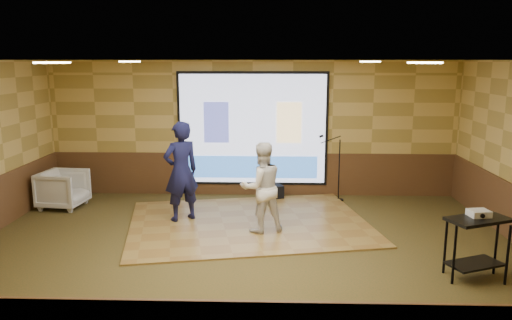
{
  "coord_description": "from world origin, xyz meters",
  "views": [
    {
      "loc": [
        0.42,
        -7.47,
        3.0
      ],
      "look_at": [
        0.15,
        0.98,
        1.3
      ],
      "focal_mm": 35.0,
      "sensor_mm": 36.0,
      "label": 1
    }
  ],
  "objects_px": {
    "av_table": "(477,237)",
    "duffel_bag": "(271,192)",
    "dance_floor": "(249,223)",
    "projector_screen": "(253,130)",
    "player_right": "(262,187)",
    "player_left": "(181,171)",
    "projector": "(479,213)",
    "banquet_chair": "(63,189)",
    "mic_stand": "(336,178)"
  },
  "relations": [
    {
      "from": "player_left",
      "to": "player_right",
      "type": "xyz_separation_m",
      "value": [
        1.51,
        -0.59,
        -0.14
      ]
    },
    {
      "from": "player_left",
      "to": "mic_stand",
      "type": "height_order",
      "value": "player_left"
    },
    {
      "from": "player_left",
      "to": "player_right",
      "type": "height_order",
      "value": "player_left"
    },
    {
      "from": "dance_floor",
      "to": "projector_screen",
      "type": "bearing_deg",
      "value": 90.19
    },
    {
      "from": "av_table",
      "to": "duffel_bag",
      "type": "bearing_deg",
      "value": 125.54
    },
    {
      "from": "projector_screen",
      "to": "dance_floor",
      "type": "xyz_separation_m",
      "value": [
        0.01,
        -2.02,
        -1.46
      ]
    },
    {
      "from": "player_left",
      "to": "mic_stand",
      "type": "distance_m",
      "value": 3.48
    },
    {
      "from": "projector_screen",
      "to": "banquet_chair",
      "type": "distance_m",
      "value": 4.16
    },
    {
      "from": "player_left",
      "to": "banquet_chair",
      "type": "xyz_separation_m",
      "value": [
        -2.61,
        0.82,
        -0.58
      ]
    },
    {
      "from": "projector_screen",
      "to": "duffel_bag",
      "type": "bearing_deg",
      "value": -39.07
    },
    {
      "from": "player_left",
      "to": "duffel_bag",
      "type": "xyz_separation_m",
      "value": [
        1.68,
        1.58,
        -0.81
      ]
    },
    {
      "from": "projector",
      "to": "duffel_bag",
      "type": "bearing_deg",
      "value": 116.98
    },
    {
      "from": "dance_floor",
      "to": "projector",
      "type": "relative_size",
      "value": 16.12
    },
    {
      "from": "duffel_bag",
      "to": "projector",
      "type": "bearing_deg",
      "value": -53.72
    },
    {
      "from": "dance_floor",
      "to": "duffel_bag",
      "type": "relative_size",
      "value": 8.83
    },
    {
      "from": "dance_floor",
      "to": "duffel_bag",
      "type": "xyz_separation_m",
      "value": [
        0.41,
        1.68,
        0.14
      ]
    },
    {
      "from": "mic_stand",
      "to": "player_left",
      "type": "bearing_deg",
      "value": -170.77
    },
    {
      "from": "projector",
      "to": "mic_stand",
      "type": "xyz_separation_m",
      "value": [
        -1.46,
        3.87,
        -0.44
      ]
    },
    {
      "from": "projector_screen",
      "to": "av_table",
      "type": "height_order",
      "value": "projector_screen"
    },
    {
      "from": "banquet_chair",
      "to": "duffel_bag",
      "type": "distance_m",
      "value": 4.36
    },
    {
      "from": "projector_screen",
      "to": "projector",
      "type": "xyz_separation_m",
      "value": [
        3.28,
        -4.24,
        -0.54
      ]
    },
    {
      "from": "projector_screen",
      "to": "banquet_chair",
      "type": "xyz_separation_m",
      "value": [
        -3.87,
        -1.1,
        -1.09
      ]
    },
    {
      "from": "banquet_chair",
      "to": "projector",
      "type": "bearing_deg",
      "value": -106.96
    },
    {
      "from": "player_left",
      "to": "banquet_chair",
      "type": "distance_m",
      "value": 2.79
    },
    {
      "from": "banquet_chair",
      "to": "projector_screen",
      "type": "bearing_deg",
      "value": -67.36
    },
    {
      "from": "projector_screen",
      "to": "projector",
      "type": "height_order",
      "value": "projector_screen"
    },
    {
      "from": "projector_screen",
      "to": "duffel_bag",
      "type": "xyz_separation_m",
      "value": [
        0.42,
        -0.34,
        -1.32
      ]
    },
    {
      "from": "projector",
      "to": "mic_stand",
      "type": "bearing_deg",
      "value": 101.35
    },
    {
      "from": "player_right",
      "to": "banquet_chair",
      "type": "distance_m",
      "value": 4.37
    },
    {
      "from": "player_left",
      "to": "banquet_chair",
      "type": "relative_size",
      "value": 2.19
    },
    {
      "from": "player_left",
      "to": "projector",
      "type": "xyz_separation_m",
      "value": [
        4.54,
        -2.32,
        -0.03
      ]
    },
    {
      "from": "dance_floor",
      "to": "mic_stand",
      "type": "distance_m",
      "value": 2.5
    },
    {
      "from": "projector_screen",
      "to": "av_table",
      "type": "distance_m",
      "value": 5.47
    },
    {
      "from": "projector",
      "to": "duffel_bag",
      "type": "distance_m",
      "value": 4.9
    },
    {
      "from": "av_table",
      "to": "mic_stand",
      "type": "xyz_separation_m",
      "value": [
        -1.43,
        3.94,
        -0.12
      ]
    },
    {
      "from": "av_table",
      "to": "dance_floor",
      "type": "bearing_deg",
      "value": 144.8
    },
    {
      "from": "projector",
      "to": "banquet_chair",
      "type": "distance_m",
      "value": 7.82
    },
    {
      "from": "projector_screen",
      "to": "player_right",
      "type": "relative_size",
      "value": 2.09
    },
    {
      "from": "projector",
      "to": "mic_stand",
      "type": "distance_m",
      "value": 4.16
    },
    {
      "from": "player_left",
      "to": "banquet_chair",
      "type": "bearing_deg",
      "value": -52.27
    },
    {
      "from": "player_right",
      "to": "av_table",
      "type": "distance_m",
      "value": 3.51
    },
    {
      "from": "av_table",
      "to": "projector",
      "type": "bearing_deg",
      "value": 69.22
    },
    {
      "from": "player_left",
      "to": "duffel_bag",
      "type": "bearing_deg",
      "value": -171.6
    },
    {
      "from": "player_left",
      "to": "av_table",
      "type": "relative_size",
      "value": 2.11
    },
    {
      "from": "av_table",
      "to": "duffel_bag",
      "type": "height_order",
      "value": "av_table"
    },
    {
      "from": "av_table",
      "to": "projector_screen",
      "type": "bearing_deg",
      "value": 127.05
    },
    {
      "from": "player_right",
      "to": "projector",
      "type": "xyz_separation_m",
      "value": [
        3.03,
        -1.74,
        0.11
      ]
    },
    {
      "from": "mic_stand",
      "to": "projector",
      "type": "bearing_deg",
      "value": -86.7
    },
    {
      "from": "duffel_bag",
      "to": "mic_stand",
      "type": "bearing_deg",
      "value": -1.43
    },
    {
      "from": "player_right",
      "to": "player_left",
      "type": "bearing_deg",
      "value": -42.14
    }
  ]
}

